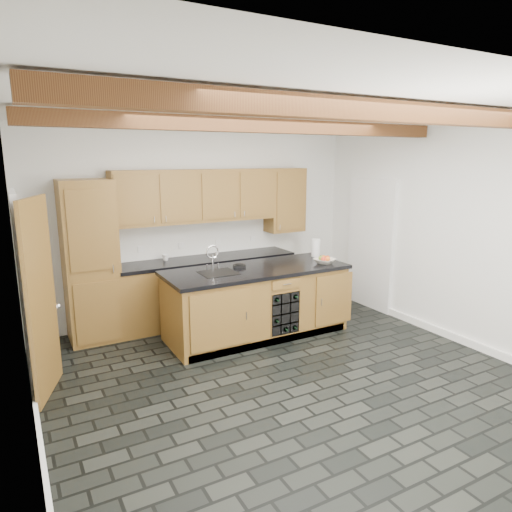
{
  "coord_description": "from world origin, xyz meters",
  "views": [
    {
      "loc": [
        -2.53,
        -3.85,
        2.36
      ],
      "look_at": [
        0.02,
        0.8,
        1.22
      ],
      "focal_mm": 32.0,
      "sensor_mm": 36.0,
      "label": 1
    }
  ],
  "objects": [
    {
      "name": "kitchen_scale",
      "position": [
        0.12,
        1.44,
        0.95
      ],
      "size": [
        0.17,
        0.13,
        0.05
      ],
      "rotation": [
        0.0,
        0.0,
        -0.28
      ],
      "color": "black",
      "rests_on": "island"
    },
    {
      "name": "faucet",
      "position": [
        -0.25,
        1.33,
        0.96
      ],
      "size": [
        0.45,
        0.4,
        0.34
      ],
      "color": "black",
      "rests_on": "island"
    },
    {
      "name": "fruit_cluster",
      "position": [
        1.25,
        1.08,
        1.0
      ],
      "size": [
        0.16,
        0.17,
        0.07
      ],
      "color": "red",
      "rests_on": "fruit_bowl"
    },
    {
      "name": "ground",
      "position": [
        0.0,
        0.0,
        0.0
      ],
      "size": [
        5.0,
        5.0,
        0.0
      ],
      "primitive_type": "plane",
      "color": "black",
      "rests_on": "ground"
    },
    {
      "name": "fruit_bowl",
      "position": [
        1.26,
        1.08,
        0.96
      ],
      "size": [
        0.37,
        0.37,
        0.07
      ],
      "primitive_type": "imported",
      "rotation": [
        0.0,
        0.0,
        0.37
      ],
      "color": "beige",
      "rests_on": "island"
    },
    {
      "name": "paper_towel",
      "position": [
        1.42,
        1.51,
        1.06
      ],
      "size": [
        0.13,
        0.13,
        0.26
      ],
      "primitive_type": "cylinder",
      "color": "white",
      "rests_on": "island"
    },
    {
      "name": "room_shell",
      "position": [
        -0.09,
        0.53,
        1.53
      ],
      "size": [
        5.01,
        5.0,
        5.0
      ],
      "color": "white",
      "rests_on": "ground"
    },
    {
      "name": "island",
      "position": [
        0.31,
        1.28,
        0.46
      ],
      "size": [
        2.48,
        0.96,
        0.93
      ],
      "color": "brown",
      "rests_on": "ground"
    },
    {
      "name": "back_cabinetry",
      "position": [
        -0.38,
        2.24,
        0.98
      ],
      "size": [
        3.65,
        0.62,
        2.2
      ],
      "color": "brown",
      "rests_on": "ground"
    },
    {
      "name": "mug",
      "position": [
        -0.62,
        2.31,
        0.98
      ],
      "size": [
        0.13,
        0.13,
        0.09
      ],
      "primitive_type": "imported",
      "rotation": [
        0.0,
        0.0,
        0.35
      ],
      "color": "white",
      "rests_on": "back_cabinetry"
    }
  ]
}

